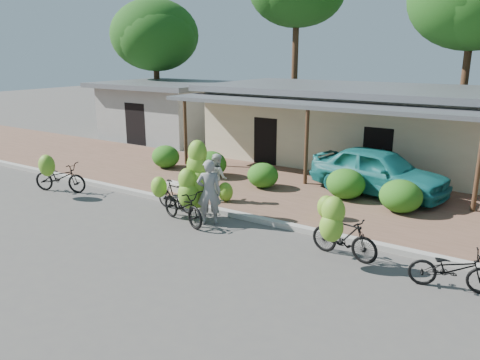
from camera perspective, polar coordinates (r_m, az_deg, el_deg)
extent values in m
plane|color=#4D4A48|center=(12.40, -4.37, -7.43)|extent=(100.00, 100.00, 0.00)
cube|color=brown|center=(16.39, 6.27, -1.51)|extent=(60.00, 6.00, 0.12)
cube|color=#A8A399|center=(13.90, 0.63, -4.48)|extent=(60.00, 0.25, 0.15)
cube|color=beige|center=(21.47, 13.71, 6.26)|extent=(12.00, 6.00, 3.10)
cube|color=slate|center=(21.28, 14.00, 10.71)|extent=(13.00, 7.00, 0.25)
cube|color=black|center=(18.83, 10.58, 3.81)|extent=(1.40, 0.12, 2.20)
cube|color=slate|center=(17.60, 9.53, 9.00)|extent=(13.00, 2.00, 0.15)
cylinder|color=#49331D|center=(19.98, -6.67, 5.57)|extent=(0.14, 0.14, 2.85)
cylinder|color=#49331D|center=(17.01, 8.08, 3.81)|extent=(0.14, 0.14, 2.85)
cylinder|color=#49331D|center=(15.57, 27.06, 1.18)|extent=(0.14, 0.14, 2.85)
cube|color=#999994|center=(27.14, -8.92, 8.13)|extent=(6.00, 5.00, 2.90)
cube|color=slate|center=(26.99, -9.06, 11.44)|extent=(7.00, 6.00, 0.25)
cube|color=black|center=(25.43, -12.58, 6.67)|extent=(1.40, 0.12, 2.20)
cylinder|color=#49331D|center=(30.15, -10.10, 11.84)|extent=(0.36, 0.36, 6.10)
ellipsoid|color=#194511|center=(30.11, -10.35, 16.99)|extent=(5.34, 5.34, 4.27)
ellipsoid|color=#194511|center=(30.68, -10.69, 17.50)|extent=(4.54, 4.54, 3.63)
cylinder|color=#49331D|center=(27.99, 6.72, 14.42)|extent=(0.36, 0.36, 8.74)
cylinder|color=#49331D|center=(25.80, 25.79, 11.76)|extent=(0.36, 0.36, 7.66)
ellipsoid|color=#285A14|center=(19.67, -9.05, 2.84)|extent=(1.19, 1.08, 0.93)
ellipsoid|color=#285A14|center=(18.09, -3.57, 1.98)|extent=(1.26, 1.13, 0.98)
ellipsoid|color=#285A14|center=(16.58, 2.80, 0.57)|extent=(1.13, 1.02, 0.88)
ellipsoid|color=#285A14|center=(15.68, 12.76, -0.45)|extent=(1.28, 1.15, 1.00)
ellipsoid|color=#285A14|center=(14.81, 19.01, -1.87)|extent=(1.28, 1.15, 1.00)
imported|color=black|center=(17.63, -21.07, 0.31)|extent=(2.11, 1.30, 1.05)
ellipsoid|color=#6AA328|center=(16.99, -22.50, 1.65)|extent=(0.59, 0.50, 0.74)
imported|color=black|center=(14.65, -7.87, -1.91)|extent=(1.62, 0.61, 0.95)
ellipsoid|color=#6AA328|center=(14.11, -9.85, -0.85)|extent=(0.51, 0.43, 0.64)
imported|color=black|center=(13.56, -6.98, -3.12)|extent=(2.08, 1.27, 1.03)
ellipsoid|color=#6AA328|center=(13.82, -5.19, -1.73)|extent=(0.67, 0.57, 0.84)
ellipsoid|color=#6AA328|center=(13.62, -5.00, -0.11)|extent=(0.71, 0.60, 0.89)
ellipsoid|color=#6AA328|center=(13.57, -5.23, 1.73)|extent=(0.65, 0.55, 0.82)
ellipsoid|color=#6AA328|center=(13.46, -5.20, 3.37)|extent=(0.58, 0.49, 0.72)
ellipsoid|color=#6AA328|center=(13.58, -6.31, -1.81)|extent=(0.65, 0.55, 0.82)
ellipsoid|color=#6AA328|center=(13.49, -6.45, 0.00)|extent=(0.56, 0.47, 0.70)
imported|color=black|center=(11.52, 12.58, -6.79)|extent=(1.79, 0.72, 1.04)
ellipsoid|color=#6AA328|center=(10.82, 11.07, -5.67)|extent=(0.56, 0.47, 0.70)
ellipsoid|color=#6AA328|center=(10.74, 11.30, -3.72)|extent=(0.55, 0.47, 0.69)
imported|color=black|center=(10.79, 24.43, -9.86)|extent=(1.80, 0.98, 0.90)
ellipsoid|color=#6AA328|center=(15.80, -6.32, -0.64)|extent=(0.54, 0.46, 0.68)
ellipsoid|color=#6AA328|center=(15.06, -1.78, -1.45)|extent=(0.51, 0.43, 0.63)
ellipsoid|color=#6AA328|center=(13.74, 10.51, -3.27)|extent=(0.55, 0.47, 0.69)
cube|color=beige|center=(16.29, -6.25, -0.83)|extent=(0.91, 0.56, 0.30)
cube|color=beige|center=(16.40, -7.85, -0.82)|extent=(0.78, 0.45, 0.28)
imported|color=gray|center=(13.29, -3.80, -1.48)|extent=(0.83, 0.77, 1.90)
imported|color=silver|center=(15.09, -2.81, 0.36)|extent=(0.94, 0.88, 1.54)
imported|color=#1A7675|center=(16.41, 16.55, 1.04)|extent=(4.89, 2.65, 1.58)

